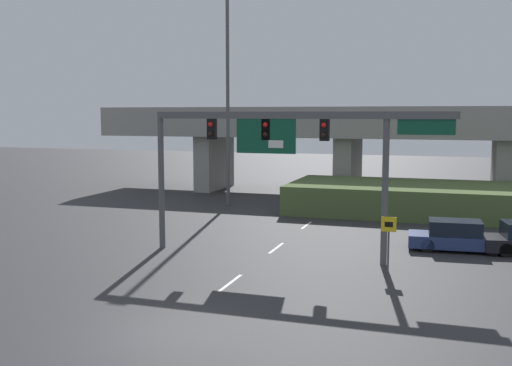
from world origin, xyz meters
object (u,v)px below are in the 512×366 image
Objects in this scene: speed_limit_sign at (389,236)px; parked_sedan_near_right at (457,237)px; signal_gantry at (285,142)px; highway_light_pole_near at (228,73)px.

speed_limit_sign is 6.02m from parked_sedan_near_right.
speed_limit_sign is (4.77, -1.43, -3.66)m from signal_gantry.
highway_light_pole_near is (-7.82, 13.50, 4.04)m from signal_gantry.
parked_sedan_near_right is at bearing 63.05° from speed_limit_sign.
highway_light_pole_near reaches higher than parked_sedan_near_right.
highway_light_pole_near is 20.00m from parked_sedan_near_right.
parked_sedan_near_right is (2.70, 5.31, -0.90)m from speed_limit_sign.
signal_gantry reaches higher than speed_limit_sign.
signal_gantry is at bearing 163.26° from speed_limit_sign.
signal_gantry is at bearing -59.91° from highway_light_pole_near.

